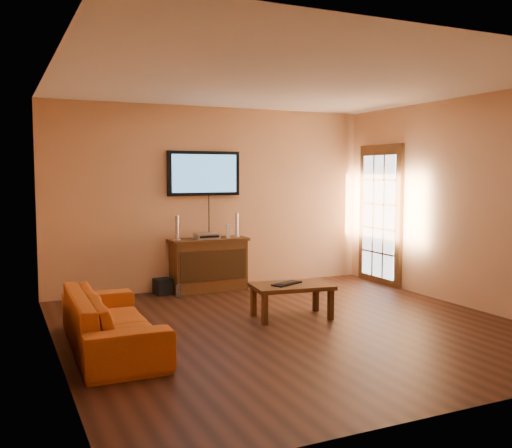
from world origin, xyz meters
TOP-DOWN VIEW (x-y plane):
  - ground_plane at (0.00, 0.00)m, footprint 5.00×5.00m
  - room_walls at (0.00, 0.62)m, footprint 5.00×5.00m
  - french_door at (2.46, 1.70)m, footprint 0.07×1.02m
  - media_console at (-0.17, 2.27)m, footprint 1.15×0.44m
  - television at (-0.17, 2.45)m, footprint 1.11×0.08m
  - coffee_table at (0.18, 0.37)m, footprint 1.00×0.68m
  - sofa at (-1.99, 0.04)m, footprint 0.60×1.95m
  - speaker_left at (-0.65, 2.25)m, footprint 0.10×0.10m
  - speaker_right at (0.29, 2.30)m, footprint 0.10×0.10m
  - av_receiver at (-0.21, 2.26)m, footprint 0.34×0.24m
  - game_console at (0.12, 2.24)m, footprint 0.08×0.15m
  - subwoofer at (-0.86, 2.29)m, footprint 0.26×0.26m
  - bottle at (-0.72, 1.99)m, footprint 0.07×0.07m
  - keyboard at (0.13, 0.38)m, footprint 0.44×0.31m

SIDE VIEW (x-z plane):
  - ground_plane at x=0.00m, z-range 0.00..0.00m
  - bottle at x=-0.72m, z-range -0.01..0.19m
  - subwoofer at x=-0.86m, z-range 0.00..0.23m
  - coffee_table at x=0.18m, z-range 0.14..0.55m
  - sofa at x=-1.99m, z-range 0.00..0.76m
  - media_console at x=-0.17m, z-range 0.00..0.78m
  - keyboard at x=0.13m, z-range 0.40..0.43m
  - av_receiver at x=-0.21m, z-range 0.77..0.85m
  - game_console at x=0.12m, z-range 0.77..0.97m
  - speaker_left at x=-0.65m, z-range 0.76..1.11m
  - speaker_right at x=0.29m, z-range 0.76..1.11m
  - french_door at x=2.46m, z-range -0.06..2.16m
  - room_walls at x=0.00m, z-range -0.81..4.19m
  - television at x=-0.17m, z-range 1.39..2.04m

